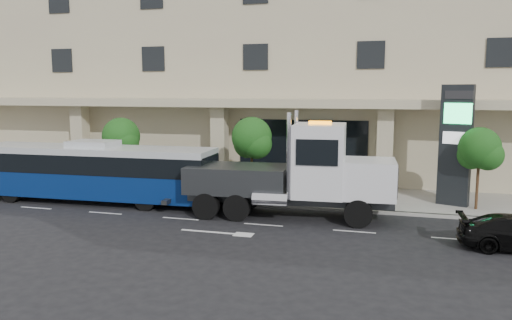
{
  "coord_description": "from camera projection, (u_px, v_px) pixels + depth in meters",
  "views": [
    {
      "loc": [
        5.49,
        -22.42,
        5.96
      ],
      "look_at": [
        -1.31,
        2.0,
        2.4
      ],
      "focal_mm": 35.0,
      "sensor_mm": 36.0,
      "label": 1
    }
  ],
  "objects": [
    {
      "name": "tow_truck",
      "position": [
        298.0,
        175.0,
        23.24
      ],
      "size": [
        11.01,
        3.28,
        5.0
      ],
      "rotation": [
        0.0,
        0.0,
        0.06
      ],
      "color": "#2D3033",
      "rests_on": "ground"
    },
    {
      "name": "signage_pylon",
      "position": [
        455.0,
        145.0,
        25.06
      ],
      "size": [
        1.61,
        1.04,
        6.09
      ],
      "rotation": [
        0.0,
        0.0,
        -0.35
      ],
      "color": "black",
      "rests_on": "sidewalk"
    },
    {
      "name": "tree_right",
      "position": [
        480.0,
        151.0,
        24.15
      ],
      "size": [
        2.1,
        2.0,
        4.04
      ],
      "color": "#422B19",
      "rests_on": "sidewalk"
    },
    {
      "name": "convention_center",
      "position": [
        321.0,
        36.0,
        37.0
      ],
      "size": [
        60.0,
        17.6,
        20.0
      ],
      "color": "tan",
      "rests_on": "ground"
    },
    {
      "name": "ground",
      "position": [
        271.0,
        217.0,
        23.67
      ],
      "size": [
        120.0,
        120.0,
        0.0
      ],
      "primitive_type": "plane",
      "color": "black",
      "rests_on": "ground"
    },
    {
      "name": "curb",
      "position": [
        281.0,
        206.0,
        25.57
      ],
      "size": [
        120.0,
        0.3,
        0.15
      ],
      "primitive_type": "cube",
      "color": "gray",
      "rests_on": "ground"
    },
    {
      "name": "tree_mid",
      "position": [
        252.0,
        140.0,
        27.17
      ],
      "size": [
        2.28,
        2.2,
        4.38
      ],
      "color": "#422B19",
      "rests_on": "sidewalk"
    },
    {
      "name": "sidewalk",
      "position": [
        292.0,
        194.0,
        28.43
      ],
      "size": [
        120.0,
        6.0,
        0.15
      ],
      "primitive_type": "cube",
      "color": "gray",
      "rests_on": "ground"
    },
    {
      "name": "tree_left",
      "position": [
        122.0,
        139.0,
        29.32
      ],
      "size": [
        2.27,
        2.2,
        4.22
      ],
      "color": "#422B19",
      "rests_on": "sidewalk"
    },
    {
      "name": "city_bus",
      "position": [
        94.0,
        171.0,
        26.58
      ],
      "size": [
        13.15,
        3.18,
        3.31
      ],
      "rotation": [
        0.0,
        0.0,
        0.03
      ],
      "color": "black",
      "rests_on": "ground"
    }
  ]
}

